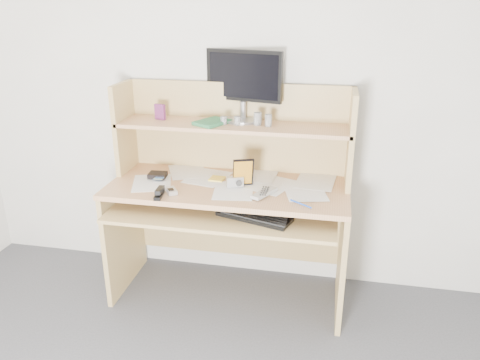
% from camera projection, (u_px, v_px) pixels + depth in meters
% --- Properties ---
extents(back_wall, '(3.60, 0.04, 2.50)m').
position_uv_depth(back_wall, '(239.00, 90.00, 2.84)').
color(back_wall, silver).
rests_on(back_wall, floor).
extents(desk, '(1.40, 0.70, 1.30)m').
position_uv_depth(desk, '(231.00, 189.00, 2.83)').
color(desk, tan).
rests_on(desk, floor).
extents(paper_clutter, '(1.32, 0.54, 0.01)m').
position_uv_depth(paper_clutter, '(228.00, 185.00, 2.73)').
color(paper_clutter, white).
rests_on(paper_clutter, desk).
extents(keyboard, '(0.43, 0.26, 0.03)m').
position_uv_depth(keyboard, '(254.00, 216.00, 2.55)').
color(keyboard, black).
rests_on(keyboard, desk).
extents(tv_remote, '(0.13, 0.19, 0.02)m').
position_uv_depth(tv_remote, '(264.00, 193.00, 2.58)').
color(tv_remote, '#9D9D98').
rests_on(tv_remote, paper_clutter).
extents(flip_phone, '(0.09, 0.10, 0.02)m').
position_uv_depth(flip_phone, '(171.00, 190.00, 2.61)').
color(flip_phone, silver).
rests_on(flip_phone, paper_clutter).
extents(stapler, '(0.06, 0.14, 0.04)m').
position_uv_depth(stapler, '(159.00, 192.00, 2.57)').
color(stapler, black).
rests_on(stapler, paper_clutter).
extents(wallet, '(0.11, 0.09, 0.03)m').
position_uv_depth(wallet, '(158.00, 175.00, 2.84)').
color(wallet, black).
rests_on(wallet, paper_clutter).
extents(sticky_note_pad, '(0.09, 0.09, 0.01)m').
position_uv_depth(sticky_note_pad, '(217.00, 179.00, 2.81)').
color(sticky_note_pad, yellow).
rests_on(sticky_note_pad, desk).
extents(digital_camera, '(0.10, 0.07, 0.06)m').
position_uv_depth(digital_camera, '(235.00, 182.00, 2.69)').
color(digital_camera, '#B3B3B5').
rests_on(digital_camera, paper_clutter).
extents(game_case, '(0.12, 0.05, 0.17)m').
position_uv_depth(game_case, '(243.00, 172.00, 2.68)').
color(game_case, black).
rests_on(game_case, paper_clutter).
extents(blue_pen, '(0.12, 0.09, 0.01)m').
position_uv_depth(blue_pen, '(301.00, 204.00, 2.46)').
color(blue_pen, blue).
rests_on(blue_pen, paper_clutter).
extents(card_box, '(0.07, 0.04, 0.09)m').
position_uv_depth(card_box, '(160.00, 112.00, 2.83)').
color(card_box, maroon).
rests_on(card_box, desk).
extents(shelf_book, '(0.22, 0.24, 0.02)m').
position_uv_depth(shelf_book, '(212.00, 122.00, 2.74)').
color(shelf_book, '#388C4F').
rests_on(shelf_book, desk).
extents(chip_stack_a, '(0.04, 0.04, 0.05)m').
position_uv_depth(chip_stack_a, '(238.00, 121.00, 2.72)').
color(chip_stack_a, black).
rests_on(chip_stack_a, desk).
extents(chip_stack_b, '(0.06, 0.06, 0.07)m').
position_uv_depth(chip_stack_b, '(258.00, 119.00, 2.71)').
color(chip_stack_b, silver).
rests_on(chip_stack_b, desk).
extents(chip_stack_c, '(0.04, 0.04, 0.05)m').
position_uv_depth(chip_stack_c, '(224.00, 120.00, 2.73)').
color(chip_stack_c, black).
rests_on(chip_stack_c, desk).
extents(chip_stack_d, '(0.05, 0.05, 0.07)m').
position_uv_depth(chip_stack_d, '(268.00, 120.00, 2.68)').
color(chip_stack_d, white).
rests_on(chip_stack_d, desk).
extents(monitor, '(0.47, 0.24, 0.41)m').
position_uv_depth(monitor, '(244.00, 83.00, 2.77)').
color(monitor, '#9C9DA1').
rests_on(monitor, desk).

